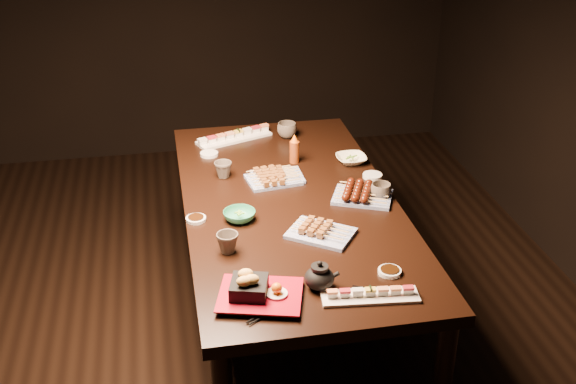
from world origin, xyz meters
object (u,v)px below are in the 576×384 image
(edamame_bowl_cream, at_px, (351,159))
(teacup_near_left, at_px, (228,243))
(yakitori_plate_left, at_px, (277,173))
(teapot, at_px, (319,275))
(yakitori_plate_right, at_px, (321,228))
(tempura_tray, at_px, (260,287))
(sushi_platter_far, at_px, (234,135))
(teacup_far_right, at_px, (287,130))
(condiment_bottle, at_px, (294,148))
(dining_table, at_px, (290,275))
(edamame_bowl_green, at_px, (239,216))
(teacup_mid_right, at_px, (381,191))
(sushi_platter_near, at_px, (370,293))
(yakitori_plate_center, at_px, (273,175))
(teacup_far_left, at_px, (223,170))

(edamame_bowl_cream, distance_m, teacup_near_left, 0.96)
(yakitori_plate_left, height_order, teapot, teapot)
(yakitori_plate_right, bearing_deg, tempura_tray, -92.55)
(sushi_platter_far, height_order, tempura_tray, tempura_tray)
(teacup_near_left, height_order, teacup_far_right, same)
(yakitori_plate_right, distance_m, tempura_tray, 0.48)
(yakitori_plate_right, bearing_deg, teacup_far_right, 122.75)
(teacup_far_right, relative_size, condiment_bottle, 0.69)
(teacup_far_right, height_order, condiment_bottle, condiment_bottle)
(dining_table, relative_size, edamame_bowl_green, 13.69)
(edamame_bowl_cream, xyz_separation_m, teacup_mid_right, (0.03, -0.38, 0.02))
(edamame_bowl_green, relative_size, teapot, 1.07)
(sushi_platter_near, distance_m, teacup_mid_right, 0.74)
(tempura_tray, xyz_separation_m, teacup_mid_right, (0.62, 0.63, -0.02))
(edamame_bowl_cream, height_order, teacup_mid_right, teacup_mid_right)
(teacup_far_right, bearing_deg, edamame_bowl_green, -113.19)
(dining_table, bearing_deg, sushi_platter_far, 109.21)
(edamame_bowl_cream, bearing_deg, yakitori_plate_right, -114.92)
(yakitori_plate_center, xyz_separation_m, tempura_tray, (-0.20, -0.88, 0.02))
(teacup_near_left, bearing_deg, yakitori_plate_center, 64.26)
(teacup_mid_right, xyz_separation_m, teacup_far_left, (-0.64, 0.33, 0.00))
(yakitori_plate_center, height_order, yakitori_plate_left, yakitori_plate_center)
(teacup_mid_right, bearing_deg, dining_table, 173.40)
(edamame_bowl_cream, distance_m, tempura_tray, 1.17)
(edamame_bowl_cream, xyz_separation_m, tempura_tray, (-0.59, -1.01, 0.03))
(edamame_bowl_green, distance_m, condiment_bottle, 0.61)
(teacup_near_left, bearing_deg, teapot, -45.68)
(teacup_mid_right, xyz_separation_m, condiment_bottle, (-0.29, 0.43, 0.04))
(sushi_platter_far, relative_size, edamame_bowl_green, 2.96)
(yakitori_plate_center, relative_size, edamame_bowl_green, 1.77)
(dining_table, height_order, edamame_bowl_green, edamame_bowl_green)
(teacup_near_left, relative_size, teacup_far_left, 1.04)
(yakitori_plate_right, bearing_deg, teacup_mid_right, 73.97)
(teacup_far_right, bearing_deg, sushi_platter_near, -89.25)
(dining_table, distance_m, tempura_tray, 0.84)
(teacup_mid_right, relative_size, teapot, 0.72)
(edamame_bowl_green, distance_m, teacup_near_left, 0.25)
(teacup_mid_right, bearing_deg, tempura_tray, -134.45)
(dining_table, xyz_separation_m, sushi_platter_near, (0.14, -0.74, 0.40))
(sushi_platter_far, xyz_separation_m, edamame_bowl_cream, (0.51, -0.38, -0.01))
(yakitori_plate_center, relative_size, teacup_near_left, 2.76)
(yakitori_plate_right, height_order, condiment_bottle, condiment_bottle)
(tempura_tray, bearing_deg, condiment_bottle, 88.12)
(sushi_platter_near, xyz_separation_m, condiment_bottle, (-0.04, 1.13, 0.05))
(yakitori_plate_center, bearing_deg, teacup_far_left, 150.66)
(sushi_platter_far, relative_size, condiment_bottle, 2.72)
(teacup_far_right, bearing_deg, dining_table, -99.52)
(edamame_bowl_green, bearing_deg, yakitori_plate_left, 58.19)
(edamame_bowl_cream, height_order, condiment_bottle, condiment_bottle)
(yakitori_plate_left, xyz_separation_m, teapot, (-0.01, -0.88, 0.02))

